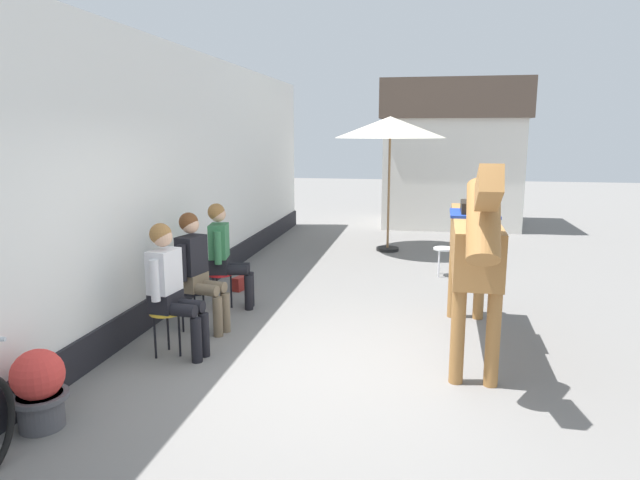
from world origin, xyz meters
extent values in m
plane|color=slate|center=(0.00, 3.00, 0.00)|extent=(40.00, 40.00, 0.00)
cube|color=white|center=(-2.55, 1.50, 1.70)|extent=(0.30, 14.00, 3.40)
cube|color=black|center=(-2.53, 1.50, 0.18)|extent=(0.34, 14.00, 0.36)
cube|color=silver|center=(1.40, 9.31, 1.30)|extent=(3.20, 2.40, 2.60)
cube|color=brown|center=(1.40, 9.31, 3.05)|extent=(3.40, 2.60, 0.90)
cylinder|color=gold|center=(-1.80, 0.04, 0.46)|extent=(0.34, 0.34, 0.03)
cylinder|color=black|center=(-1.66, 0.03, 0.22)|extent=(0.02, 0.02, 0.45)
cylinder|color=black|center=(-1.85, 0.17, 0.22)|extent=(0.02, 0.02, 0.45)
cylinder|color=black|center=(-1.88, -0.07, 0.22)|extent=(0.02, 0.02, 0.45)
cube|color=black|center=(-1.80, 0.04, 0.58)|extent=(0.28, 0.35, 0.20)
cube|color=silver|center=(-1.80, 0.04, 0.90)|extent=(0.26, 0.36, 0.44)
sphere|color=tan|center=(-1.80, 0.04, 1.25)|extent=(0.20, 0.20, 0.20)
sphere|color=olive|center=(-1.82, 0.04, 1.28)|extent=(0.22, 0.22, 0.22)
cylinder|color=black|center=(-1.60, 0.10, 0.53)|extent=(0.39, 0.17, 0.13)
cylinder|color=black|center=(-1.41, 0.08, 0.23)|extent=(0.11, 0.11, 0.46)
cylinder|color=black|center=(-1.62, -0.06, 0.53)|extent=(0.39, 0.17, 0.13)
cylinder|color=black|center=(-1.43, -0.08, 0.23)|extent=(0.11, 0.11, 0.46)
cylinder|color=silver|center=(-1.75, 0.24, 0.85)|extent=(0.09, 0.09, 0.42)
cylinder|color=silver|center=(-1.80, -0.16, 0.85)|extent=(0.09, 0.09, 0.42)
cylinder|color=black|center=(-1.83, 0.81, 0.46)|extent=(0.34, 0.34, 0.03)
cylinder|color=black|center=(-1.69, 0.78, 0.22)|extent=(0.02, 0.02, 0.45)
cylinder|color=black|center=(-1.87, 0.95, 0.22)|extent=(0.02, 0.02, 0.45)
cylinder|color=black|center=(-1.93, 0.71, 0.22)|extent=(0.02, 0.02, 0.45)
cube|color=brown|center=(-1.83, 0.81, 0.58)|extent=(0.30, 0.36, 0.20)
cube|color=black|center=(-1.83, 0.81, 0.90)|extent=(0.29, 0.38, 0.44)
sphere|color=tan|center=(-1.83, 0.81, 1.25)|extent=(0.20, 0.20, 0.20)
sphere|color=#593319|center=(-1.85, 0.82, 1.28)|extent=(0.22, 0.22, 0.22)
cylinder|color=brown|center=(-1.63, 0.85, 0.53)|extent=(0.40, 0.21, 0.13)
cylinder|color=brown|center=(-1.44, 0.81, 0.23)|extent=(0.11, 0.11, 0.46)
cylinder|color=brown|center=(-1.66, 0.69, 0.53)|extent=(0.40, 0.21, 0.13)
cylinder|color=brown|center=(-1.48, 0.65, 0.23)|extent=(0.11, 0.11, 0.46)
cylinder|color=black|center=(-1.77, 1.00, 0.85)|extent=(0.09, 0.09, 0.42)
cylinder|color=black|center=(-1.85, 0.61, 0.85)|extent=(0.09, 0.09, 0.42)
cylinder|color=red|center=(-1.82, 1.66, 0.46)|extent=(0.34, 0.34, 0.03)
cylinder|color=black|center=(-1.68, 1.69, 0.22)|extent=(0.02, 0.02, 0.45)
cylinder|color=black|center=(-1.91, 1.77, 0.22)|extent=(0.02, 0.02, 0.45)
cylinder|color=black|center=(-1.87, 1.53, 0.22)|extent=(0.02, 0.02, 0.45)
cube|color=black|center=(-1.82, 1.66, 0.58)|extent=(0.29, 0.36, 0.20)
cube|color=#337247|center=(-1.82, 1.66, 0.90)|extent=(0.28, 0.37, 0.44)
sphere|color=tan|center=(-1.82, 1.66, 1.25)|extent=(0.20, 0.20, 0.20)
sphere|color=olive|center=(-1.84, 1.66, 1.28)|extent=(0.22, 0.22, 0.22)
cylinder|color=black|center=(-1.65, 1.78, 0.53)|extent=(0.40, 0.20, 0.13)
cylinder|color=black|center=(-1.46, 1.81, 0.23)|extent=(0.11, 0.11, 0.46)
cylinder|color=black|center=(-1.62, 1.62, 0.53)|extent=(0.40, 0.20, 0.13)
cylinder|color=black|center=(-1.43, 1.66, 0.23)|extent=(0.11, 0.11, 0.46)
cylinder|color=#337247|center=(-1.84, 1.86, 0.85)|extent=(0.09, 0.09, 0.42)
cylinder|color=#337247|center=(-1.76, 1.47, 0.85)|extent=(0.09, 0.09, 0.42)
cube|color=#9E6B38|center=(1.30, 0.88, 1.16)|extent=(0.50, 2.21, 0.52)
cylinder|color=#9E6B38|center=(1.43, -0.10, 0.45)|extent=(0.13, 0.13, 0.90)
cylinder|color=#9E6B38|center=(1.12, -0.09, 0.45)|extent=(0.13, 0.13, 0.90)
cylinder|color=#9E6B38|center=(1.48, 1.84, 0.45)|extent=(0.13, 0.13, 0.90)
cylinder|color=#9E6B38|center=(1.17, 1.84, 0.45)|extent=(0.13, 0.13, 0.90)
cylinder|color=#9E6B38|center=(1.27, -0.32, 1.55)|extent=(0.30, 0.64, 0.73)
cube|color=#9E6B38|center=(1.26, -0.66, 1.86)|extent=(0.19, 0.53, 0.40)
cube|color=black|center=(1.27, -0.30, 1.69)|extent=(0.06, 0.63, 0.48)
cylinder|color=black|center=(1.33, 2.02, 0.89)|extent=(0.10, 0.10, 0.65)
cube|color=navy|center=(1.31, 0.98, 1.44)|extent=(0.52, 0.61, 0.03)
cube|color=black|center=(1.31, 0.98, 1.51)|extent=(0.29, 0.45, 0.12)
cylinder|color=#4C4C51|center=(-2.12, -1.52, 0.14)|extent=(0.34, 0.34, 0.28)
cylinder|color=#4C4C51|center=(-2.12, -1.52, 0.26)|extent=(0.43, 0.43, 0.04)
sphere|color=red|center=(-2.12, -1.52, 0.44)|extent=(0.40, 0.40, 0.40)
cylinder|color=black|center=(0.11, 5.76, 0.03)|extent=(0.44, 0.44, 0.06)
cylinder|color=olive|center=(0.11, 5.76, 1.10)|extent=(0.04, 0.04, 2.20)
cone|color=beige|center=(0.11, 5.76, 2.38)|extent=(2.10, 2.10, 0.40)
cylinder|color=white|center=(1.11, 3.94, 0.45)|extent=(0.32, 0.32, 0.03)
cylinder|color=silver|center=(1.24, 3.94, 0.22)|extent=(0.02, 0.02, 0.43)
cylinder|color=silver|center=(1.05, 4.05, 0.22)|extent=(0.02, 0.02, 0.43)
cylinder|color=silver|center=(1.05, 3.83, 0.22)|extent=(0.02, 0.02, 0.43)
cube|color=maroon|center=(-1.84, 2.54, 0.10)|extent=(0.19, 0.30, 0.20)
camera|label=1|loc=(0.77, -5.13, 2.28)|focal=31.60mm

